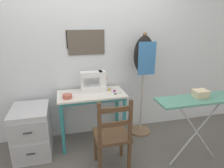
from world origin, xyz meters
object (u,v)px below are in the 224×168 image
object	(u,v)px
sewing_machine	(95,82)
thread_spool_near_machine	(109,89)
fabric_bowl	(67,96)
dress_form	(144,63)
ironing_board	(201,102)
thread_spool_mid_table	(114,91)
storage_box	(201,94)
filing_cabinet	(32,131)
wooden_chair	(112,136)
scissors	(117,94)

from	to	relation	value
sewing_machine	thread_spool_near_machine	xyz separation A→B (m)	(0.20, -0.04, -0.11)
fabric_bowl	dress_form	bearing A→B (deg)	8.22
fabric_bowl	dress_form	xyz separation A→B (m)	(1.10, 0.16, 0.35)
ironing_board	thread_spool_mid_table	bearing A→B (deg)	139.82
storage_box	thread_spool_mid_table	bearing A→B (deg)	140.66
fabric_bowl	thread_spool_near_machine	bearing A→B (deg)	13.40
filing_cabinet	wooden_chair	bearing A→B (deg)	-29.48
filing_cabinet	fabric_bowl	bearing A→B (deg)	-2.36
scissors	thread_spool_near_machine	world-z (taller)	thread_spool_near_machine
fabric_bowl	thread_spool_mid_table	size ratio (longest dim) A/B	2.97
sewing_machine	fabric_bowl	bearing A→B (deg)	-154.81
dress_form	ironing_board	size ratio (longest dim) A/B	1.46
ironing_board	storage_box	world-z (taller)	storage_box
scissors	fabric_bowl	bearing A→B (deg)	179.58
filing_cabinet	dress_form	bearing A→B (deg)	5.02
scissors	ironing_board	xyz separation A→B (m)	(0.84, -0.64, 0.06)
filing_cabinet	dress_form	size ratio (longest dim) A/B	0.42
scissors	ironing_board	world-z (taller)	ironing_board
scissors	storage_box	size ratio (longest dim) A/B	0.77
scissors	dress_form	distance (m)	0.60
filing_cabinet	thread_spool_near_machine	bearing A→B (deg)	6.39
thread_spool_near_machine	thread_spool_mid_table	distance (m)	0.09
wooden_chair	thread_spool_near_machine	bearing A→B (deg)	79.74
scissors	dress_form	world-z (taller)	dress_form
filing_cabinet	dress_form	distance (m)	1.78
fabric_bowl	dress_form	world-z (taller)	dress_form
dress_form	wooden_chair	bearing A→B (deg)	-132.99
fabric_bowl	ironing_board	bearing A→B (deg)	-23.30
thread_spool_near_machine	thread_spool_mid_table	bearing A→B (deg)	-48.15
thread_spool_near_machine	storage_box	world-z (taller)	storage_box
thread_spool_near_machine	storage_box	size ratio (longest dim) A/B	0.27
thread_spool_mid_table	ironing_board	size ratio (longest dim) A/B	0.04
filing_cabinet	ironing_board	size ratio (longest dim) A/B	0.62
thread_spool_mid_table	storage_box	xyz separation A→B (m)	(0.84, -0.69, 0.14)
ironing_board	wooden_chair	bearing A→B (deg)	172.98
thread_spool_near_machine	dress_form	size ratio (longest dim) A/B	0.03
fabric_bowl	thread_spool_mid_table	world-z (taller)	fabric_bowl
ironing_board	filing_cabinet	bearing A→B (deg)	161.45
dress_form	storage_box	xyz separation A→B (m)	(0.39, -0.78, -0.22)
thread_spool_near_machine	wooden_chair	distance (m)	0.75
fabric_bowl	filing_cabinet	xyz separation A→B (m)	(-0.48, 0.02, -0.46)
fabric_bowl	scissors	distance (m)	0.66
thread_spool_mid_table	storage_box	size ratio (longest dim) A/B	0.26
sewing_machine	storage_box	xyz separation A→B (m)	(1.10, -0.80, 0.03)
dress_form	ironing_board	bearing A→B (deg)	-63.65
fabric_bowl	wooden_chair	bearing A→B (deg)	-47.90
sewing_machine	dress_form	distance (m)	0.75
sewing_machine	scissors	xyz separation A→B (m)	(0.27, -0.19, -0.13)
wooden_chair	ironing_board	world-z (taller)	wooden_chair
scissors	thread_spool_mid_table	bearing A→B (deg)	99.71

